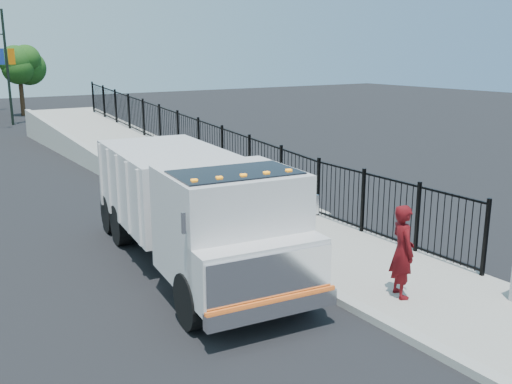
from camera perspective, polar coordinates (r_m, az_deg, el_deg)
ground at (r=13.22m, az=5.23°, el=-9.25°), size 120.00×120.00×0.00m
sidewalk at (r=13.17m, az=17.46°, el=-9.68°), size 3.55×12.00×0.12m
curb at (r=11.84m, az=11.39°, el=-11.95°), size 0.30×12.00×0.16m
ramp at (r=27.75m, az=-12.15°, el=2.85°), size 3.95×24.06×3.19m
iron_fence at (r=24.57m, az=-5.72°, el=3.82°), size 0.10×28.00×1.80m
truck at (r=13.74m, az=-6.30°, el=-1.17°), size 3.64×8.71×2.90m
worker at (r=12.36m, az=14.43°, el=-5.75°), size 0.72×0.86×2.00m
debris at (r=14.87m, az=6.43°, el=-5.88°), size 0.44×0.44×0.11m
light_pole_1 at (r=44.50m, az=-24.05°, el=11.71°), size 3.77×0.22×8.00m
tree_1 at (r=50.82m, az=-22.62°, el=11.50°), size 2.59×2.59×5.30m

